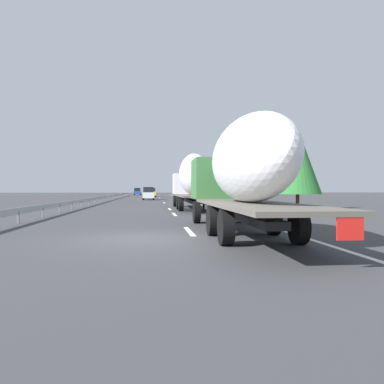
{
  "coord_description": "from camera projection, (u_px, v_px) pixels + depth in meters",
  "views": [
    {
      "loc": [
        -12.74,
        -0.36,
        1.64
      ],
      "look_at": [
        17.26,
        -3.5,
        1.42
      ],
      "focal_mm": 35.72,
      "sensor_mm": 36.0,
      "label": 1
    }
  ],
  "objects": [
    {
      "name": "guardrail_median",
      "position": [
        108.0,
        197.0,
        54.78
      ],
      "size": [
        94.0,
        0.1,
        0.76
      ],
      "color": "#9EA0A5",
      "rests_on": "ground_plane"
    },
    {
      "name": "ground_plane",
      "position": [
        149.0,
        201.0,
        52.43
      ],
      "size": [
        260.0,
        260.0,
        0.0
      ],
      "primitive_type": "plane",
      "color": "#38383A"
    },
    {
      "name": "car_blue_sedan",
      "position": [
        137.0,
        192.0,
        103.8
      ],
      "size": [
        4.05,
        1.88,
        1.99
      ],
      "color": "#28479E",
      "rests_on": "ground_plane"
    },
    {
      "name": "truck_trailing",
      "position": [
        242.0,
        169.0,
        13.87
      ],
      "size": [
        13.65,
        2.55,
        4.07
      ],
      "color": "#387038",
      "rests_on": "ground_plane"
    },
    {
      "name": "lane_stripe_3",
      "position": [
        164.0,
        203.0,
        45.71
      ],
      "size": [
        3.2,
        0.2,
        0.01
      ],
      "primitive_type": "cube",
      "color": "white",
      "rests_on": "ground_plane"
    },
    {
      "name": "lane_stripe_2",
      "position": [
        170.0,
        209.0,
        31.33
      ],
      "size": [
        3.2,
        0.2,
        0.01
      ],
      "primitive_type": "cube",
      "color": "white",
      "rests_on": "ground_plane"
    },
    {
      "name": "lane_stripe_7",
      "position": [
        160.0,
        198.0,
        72.65
      ],
      "size": [
        3.2,
        0.2,
        0.01
      ],
      "primitive_type": "cube",
      "color": "white",
      "rests_on": "ground_plane"
    },
    {
      "name": "tree_1",
      "position": [
        298.0,
        161.0,
        30.27
      ],
      "size": [
        3.72,
        3.72,
        6.52
      ],
      "color": "#472D19",
      "rests_on": "ground_plane"
    },
    {
      "name": "lane_stripe_8",
      "position": [
        159.0,
        197.0,
        78.64
      ],
      "size": [
        3.2,
        0.2,
        0.01
      ],
      "primitive_type": "cube",
      "color": "white",
      "rests_on": "ground_plane"
    },
    {
      "name": "car_yellow_coupe",
      "position": [
        152.0,
        193.0,
        79.18
      ],
      "size": [
        4.01,
        1.74,
        1.87
      ],
      "color": "gold",
      "rests_on": "ground_plane"
    },
    {
      "name": "lane_stripe_0",
      "position": [
        189.0,
        231.0,
        14.82
      ],
      "size": [
        3.2,
        0.2,
        0.01
      ],
      "primitive_type": "cube",
      "color": "white",
      "rests_on": "ground_plane"
    },
    {
      "name": "road_sign",
      "position": [
        203.0,
        184.0,
        47.82
      ],
      "size": [
        0.1,
        0.9,
        3.39
      ],
      "color": "gray",
      "rests_on": "ground_plane"
    },
    {
      "name": "truck_lead",
      "position": [
        192.0,
        179.0,
        31.13
      ],
      "size": [
        13.94,
        2.55,
        4.42
      ],
      "color": "silver",
      "rests_on": "ground_plane"
    },
    {
      "name": "lane_stripe_1",
      "position": [
        174.0,
        214.0,
        24.84
      ],
      "size": [
        3.2,
        0.2,
        0.01
      ],
      "primitive_type": "cube",
      "color": "white",
      "rests_on": "ground_plane"
    },
    {
      "name": "tree_0",
      "position": [
        213.0,
        180.0,
        75.62
      ],
      "size": [
        3.73,
        3.73,
        5.31
      ],
      "color": "#472D19",
      "rests_on": "ground_plane"
    },
    {
      "name": "lane_stripe_5",
      "position": [
        161.0,
        200.0,
        59.39
      ],
      "size": [
        3.2,
        0.2,
        0.01
      ],
      "primitive_type": "cube",
      "color": "white",
      "rests_on": "ground_plane"
    },
    {
      "name": "edge_line_right",
      "position": [
        186.0,
        200.0,
        57.97
      ],
      "size": [
        110.0,
        0.2,
        0.01
      ],
      "primitive_type": "cube",
      "color": "white",
      "rests_on": "ground_plane"
    },
    {
      "name": "lane_stripe_6",
      "position": [
        159.0,
        198.0,
        74.63
      ],
      "size": [
        3.2,
        0.2,
        0.01
      ],
      "primitive_type": "cube",
      "color": "white",
      "rests_on": "ground_plane"
    },
    {
      "name": "tree_2",
      "position": [
        237.0,
        164.0,
        42.33
      ],
      "size": [
        3.42,
        3.42,
        7.1
      ],
      "color": "#472D19",
      "rests_on": "ground_plane"
    },
    {
      "name": "lane_stripe_4",
      "position": [
        162.0,
        200.0,
        58.41
      ],
      "size": [
        3.2,
        0.2,
        0.01
      ],
      "primitive_type": "cube",
      "color": "white",
      "rests_on": "ground_plane"
    },
    {
      "name": "car_white_van",
      "position": [
        149.0,
        194.0,
        58.59
      ],
      "size": [
        4.11,
        1.78,
        1.96
      ],
      "color": "white",
      "rests_on": "ground_plane"
    }
  ]
}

